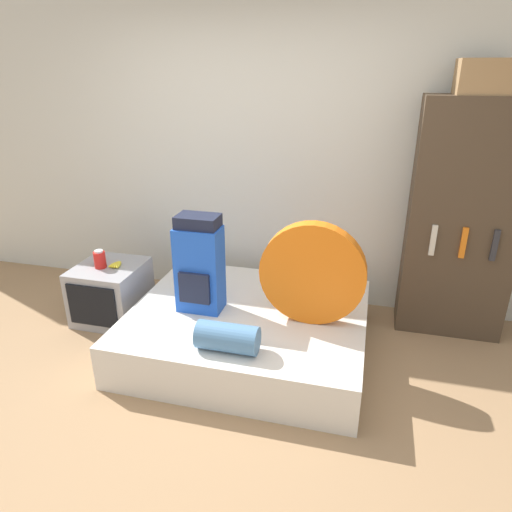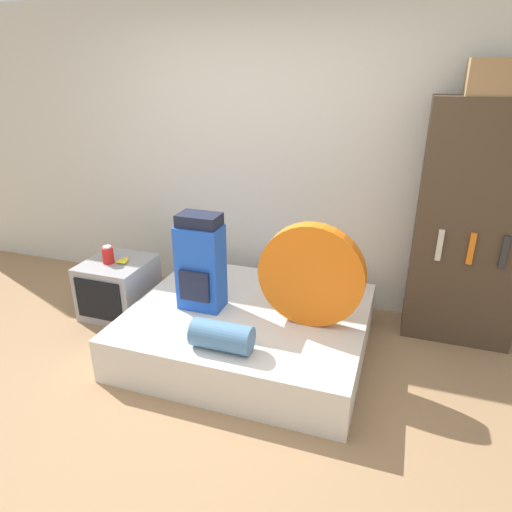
{
  "view_description": "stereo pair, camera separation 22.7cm",
  "coord_description": "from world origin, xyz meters",
  "px_view_note": "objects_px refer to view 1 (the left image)",
  "views": [
    {
      "loc": [
        0.99,
        -2.07,
        2.04
      ],
      "look_at": [
        0.24,
        0.85,
        0.79
      ],
      "focal_mm": 32.0,
      "sensor_mm": 36.0,
      "label": 1
    },
    {
      "loc": [
        1.21,
        -2.01,
        2.04
      ],
      "look_at": [
        0.24,
        0.85,
        0.79
      ],
      "focal_mm": 32.0,
      "sensor_mm": 36.0,
      "label": 2
    }
  ],
  "objects_px": {
    "backpack": "(199,265)",
    "bookshelf": "(462,222)",
    "television": "(111,292)",
    "canister": "(100,259)",
    "tent_bag": "(312,274)",
    "sleeping_roll": "(227,337)",
    "cardboard_box": "(485,77)"
  },
  "relations": [
    {
      "from": "backpack",
      "to": "bookshelf",
      "type": "distance_m",
      "value": 2.04
    },
    {
      "from": "backpack",
      "to": "television",
      "type": "xyz_separation_m",
      "value": [
        -0.92,
        0.22,
        -0.45
      ]
    },
    {
      "from": "backpack",
      "to": "bookshelf",
      "type": "xyz_separation_m",
      "value": [
        1.87,
        0.78,
        0.24
      ]
    },
    {
      "from": "television",
      "to": "canister",
      "type": "height_order",
      "value": "canister"
    },
    {
      "from": "backpack",
      "to": "tent_bag",
      "type": "distance_m",
      "value": 0.83
    },
    {
      "from": "canister",
      "to": "bookshelf",
      "type": "bearing_deg",
      "value": 11.77
    },
    {
      "from": "bookshelf",
      "to": "tent_bag",
      "type": "bearing_deg",
      "value": -144.41
    },
    {
      "from": "backpack",
      "to": "sleeping_roll",
      "type": "bearing_deg",
      "value": -52.88
    },
    {
      "from": "television",
      "to": "cardboard_box",
      "type": "distance_m",
      "value": 3.32
    },
    {
      "from": "tent_bag",
      "to": "canister",
      "type": "xyz_separation_m",
      "value": [
        -1.79,
        0.16,
        -0.15
      ]
    },
    {
      "from": "bookshelf",
      "to": "canister",
      "type": "bearing_deg",
      "value": -168.23
    },
    {
      "from": "backpack",
      "to": "canister",
      "type": "bearing_deg",
      "value": 169.01
    },
    {
      "from": "canister",
      "to": "bookshelf",
      "type": "relative_size",
      "value": 0.08
    },
    {
      "from": "television",
      "to": "bookshelf",
      "type": "xyz_separation_m",
      "value": [
        2.79,
        0.55,
        0.69
      ]
    },
    {
      "from": "bookshelf",
      "to": "cardboard_box",
      "type": "height_order",
      "value": "cardboard_box"
    },
    {
      "from": "tent_bag",
      "to": "cardboard_box",
      "type": "height_order",
      "value": "cardboard_box"
    },
    {
      "from": "television",
      "to": "bookshelf",
      "type": "relative_size",
      "value": 0.31
    },
    {
      "from": "tent_bag",
      "to": "sleeping_roll",
      "type": "distance_m",
      "value": 0.74
    },
    {
      "from": "sleeping_roll",
      "to": "canister",
      "type": "height_order",
      "value": "canister"
    },
    {
      "from": "backpack",
      "to": "canister",
      "type": "xyz_separation_m",
      "value": [
        -0.96,
        0.19,
        -0.13
      ]
    },
    {
      "from": "television",
      "to": "cardboard_box",
      "type": "relative_size",
      "value": 1.56
    },
    {
      "from": "backpack",
      "to": "bookshelf",
      "type": "relative_size",
      "value": 0.4
    },
    {
      "from": "sleeping_roll",
      "to": "cardboard_box",
      "type": "relative_size",
      "value": 1.09
    },
    {
      "from": "cardboard_box",
      "to": "tent_bag",
      "type": "bearing_deg",
      "value": -143.63
    },
    {
      "from": "tent_bag",
      "to": "television",
      "type": "bearing_deg",
      "value": 173.67
    },
    {
      "from": "backpack",
      "to": "cardboard_box",
      "type": "bearing_deg",
      "value": 22.91
    },
    {
      "from": "backpack",
      "to": "bookshelf",
      "type": "height_order",
      "value": "bookshelf"
    },
    {
      "from": "sleeping_roll",
      "to": "cardboard_box",
      "type": "distance_m",
      "value": 2.49
    },
    {
      "from": "television",
      "to": "cardboard_box",
      "type": "bearing_deg",
      "value": 11.4
    },
    {
      "from": "backpack",
      "to": "cardboard_box",
      "type": "relative_size",
      "value": 2.0
    },
    {
      "from": "tent_bag",
      "to": "bookshelf",
      "type": "relative_size",
      "value": 0.4
    },
    {
      "from": "backpack",
      "to": "tent_bag",
      "type": "bearing_deg",
      "value": 2.02
    }
  ]
}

